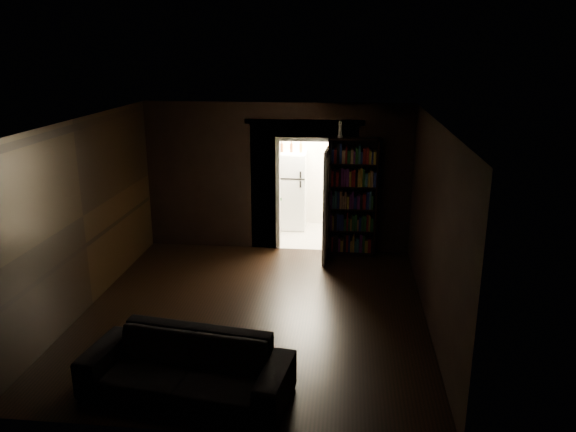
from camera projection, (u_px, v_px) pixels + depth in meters
name	position (u px, v px, depth m)	size (l,w,h in m)	color
ground	(254.00, 312.00, 8.31)	(5.50, 5.50, 0.00)	black
room_walls	(263.00, 184.00, 8.84)	(5.02, 5.61, 2.84)	black
kitchen_alcove	(308.00, 175.00, 11.59)	(2.20, 1.80, 2.60)	#B8ADA0
sofa	(186.00, 359.00, 6.22)	(2.32, 1.00, 0.89)	black
bookshelf	(352.00, 198.00, 10.31)	(0.90, 0.32, 2.20)	black
refrigerator	(289.00, 190.00, 11.97)	(0.74, 0.68, 1.65)	white
door	(326.00, 205.00, 10.11)	(0.85, 0.05, 2.05)	silver
figurine	(340.00, 129.00, 10.00)	(0.10, 0.10, 0.29)	silver
bottles	(291.00, 146.00, 11.65)	(0.65, 0.08, 0.27)	black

